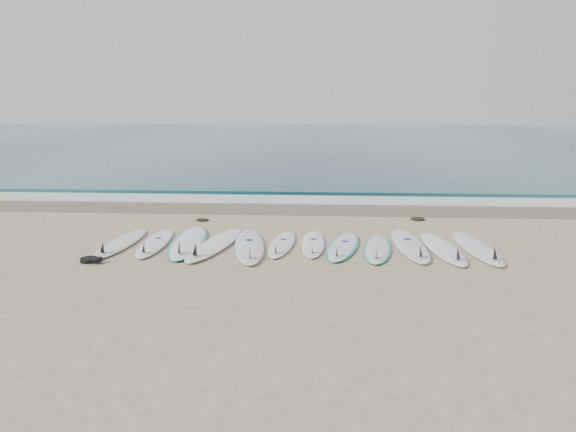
# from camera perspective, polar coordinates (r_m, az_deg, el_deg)

# --- Properties ---
(ground) EXTENTS (120.00, 120.00, 0.00)m
(ground) POSITION_cam_1_polar(r_m,az_deg,el_deg) (11.59, 0.85, -3.16)
(ground) COLOR tan
(ocean) EXTENTS (120.00, 55.00, 0.03)m
(ocean) POSITION_cam_1_polar(r_m,az_deg,el_deg) (43.80, 3.11, 7.77)
(ocean) COLOR #1E575C
(ocean) RESTS_ON ground
(wet_sand_band) EXTENTS (120.00, 1.80, 0.01)m
(wet_sand_band) POSITION_cam_1_polar(r_m,az_deg,el_deg) (15.59, 1.64, 0.71)
(wet_sand_band) COLOR #73604C
(wet_sand_band) RESTS_ON ground
(foam_band) EXTENTS (120.00, 1.40, 0.04)m
(foam_band) POSITION_cam_1_polar(r_m,az_deg,el_deg) (16.96, 1.83, 1.65)
(foam_band) COLOR silver
(foam_band) RESTS_ON ground
(wave_crest) EXTENTS (120.00, 1.00, 0.10)m
(wave_crest) POSITION_cam_1_polar(r_m,az_deg,el_deg) (18.43, 2.00, 2.55)
(wave_crest) COLOR #1E575C
(wave_crest) RESTS_ON ground
(surfboard_0) EXTENTS (0.62, 2.56, 0.33)m
(surfboard_0) POSITION_cam_1_polar(r_m,az_deg,el_deg) (12.19, -16.64, -2.64)
(surfboard_0) COLOR silver
(surfboard_0) RESTS_ON ground
(surfboard_1) EXTENTS (0.65, 2.51, 0.32)m
(surfboard_1) POSITION_cam_1_polar(r_m,az_deg,el_deg) (12.01, -13.39, -2.68)
(surfboard_1) COLOR white
(surfboard_1) RESTS_ON ground
(surfboard_2) EXTENTS (0.94, 2.96, 0.37)m
(surfboard_2) POSITION_cam_1_polar(r_m,az_deg,el_deg) (11.94, -10.12, -2.63)
(surfboard_2) COLOR white
(surfboard_2) RESTS_ON ground
(surfboard_3) EXTENTS (1.06, 2.92, 0.37)m
(surfboard_3) POSITION_cam_1_polar(r_m,az_deg,el_deg) (11.62, -7.54, -2.90)
(surfboard_3) COLOR white
(surfboard_3) RESTS_ON ground
(surfboard_4) EXTENTS (1.01, 2.94, 0.37)m
(surfboard_4) POSITION_cam_1_polar(r_m,az_deg,el_deg) (11.44, -3.94, -3.06)
(surfboard_4) COLOR white
(surfboard_4) RESTS_ON ground
(surfboard_5) EXTENTS (0.63, 2.32, 0.29)m
(surfboard_5) POSITION_cam_1_polar(r_m,az_deg,el_deg) (11.62, -0.65, -2.86)
(surfboard_5) COLOR white
(surfboard_5) RESTS_ON ground
(surfboard_6) EXTENTS (0.49, 2.30, 0.29)m
(surfboard_6) POSITION_cam_1_polar(r_m,az_deg,el_deg) (11.65, 2.55, -2.84)
(surfboard_6) COLOR white
(surfboard_6) RESTS_ON ground
(surfboard_7) EXTENTS (0.97, 2.49, 0.31)m
(surfboard_7) POSITION_cam_1_polar(r_m,az_deg,el_deg) (11.51, 5.60, -3.08)
(surfboard_7) COLOR white
(surfboard_7) RESTS_ON ground
(surfboard_8) EXTENTS (0.83, 2.38, 0.30)m
(surfboard_8) POSITION_cam_1_polar(r_m,az_deg,el_deg) (11.43, 9.07, -3.29)
(surfboard_8) COLOR white
(surfboard_8) RESTS_ON ground
(surfboard_9) EXTENTS (0.72, 2.86, 0.36)m
(surfboard_9) POSITION_cam_1_polar(r_m,az_deg,el_deg) (11.75, 12.33, -2.91)
(surfboard_9) COLOR white
(surfboard_9) RESTS_ON ground
(surfboard_10) EXTENTS (0.80, 2.72, 0.34)m
(surfboard_10) POSITION_cam_1_polar(r_m,az_deg,el_deg) (11.66, 15.49, -3.20)
(surfboard_10) COLOR white
(surfboard_10) RESTS_ON ground
(surfboard_11) EXTENTS (0.76, 2.81, 0.36)m
(surfboard_11) POSITION_cam_1_polar(r_m,az_deg,el_deg) (11.91, 18.71, -3.07)
(surfboard_11) COLOR white
(surfboard_11) RESTS_ON ground
(seaweed_near) EXTENTS (0.34, 0.26, 0.07)m
(seaweed_near) POSITION_cam_1_polar(r_m,az_deg,el_deg) (14.23, -8.70, -0.37)
(seaweed_near) COLOR black
(seaweed_near) RESTS_ON ground
(seaweed_far) EXTENTS (0.38, 0.29, 0.07)m
(seaweed_far) POSITION_cam_1_polar(r_m,az_deg,el_deg) (14.53, 13.04, -0.27)
(seaweed_far) COLOR black
(seaweed_far) RESTS_ON ground
(leash_coil) EXTENTS (0.46, 0.36, 0.11)m
(leash_coil) POSITION_cam_1_polar(r_m,az_deg,el_deg) (11.12, -19.40, -4.22)
(leash_coil) COLOR black
(leash_coil) RESTS_ON ground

